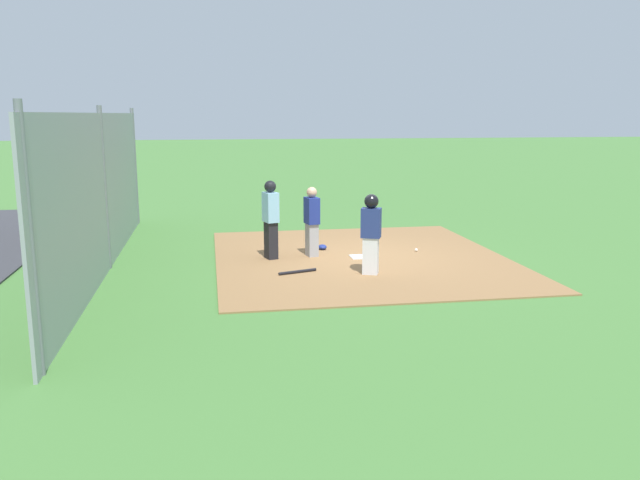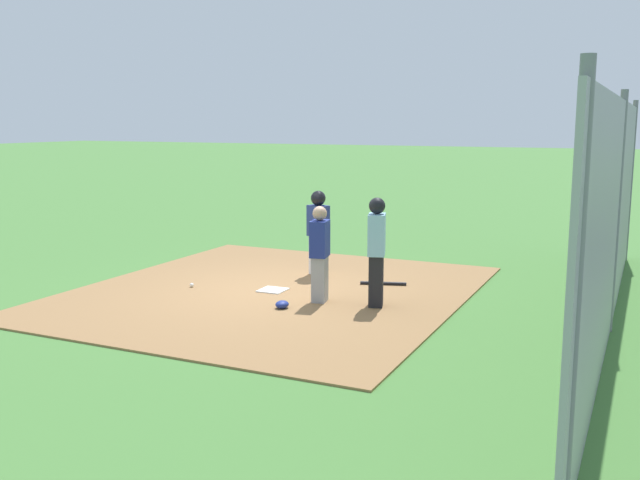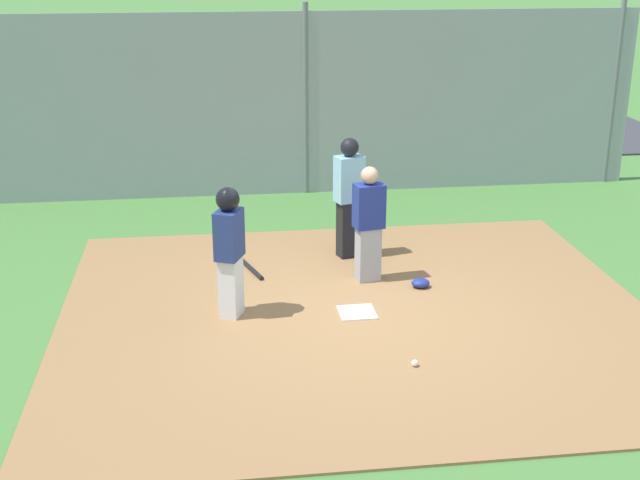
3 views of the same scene
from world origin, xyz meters
The scene contains 13 objects.
ground_plane centered at (0.00, 0.00, 0.00)m, with size 140.00×140.00×0.00m, color #477A38.
dirt_infield centered at (0.00, 0.00, 0.01)m, with size 7.20×6.40×0.03m, color olive.
home_plate centered at (0.00, 0.00, 0.04)m, with size 0.44×0.44×0.02m, color white.
catcher centered at (-0.32, -1.05, 0.84)m, with size 0.42×0.33×1.56m.
umpire centered at (-0.22, -1.98, 0.94)m, with size 0.44×0.36×1.73m.
runner centered at (1.52, -0.16, 0.94)m, with size 0.39×0.45×1.61m.
baseball_bat centered at (1.21, -1.59, 0.06)m, with size 0.06×0.06×0.82m, color black.
catcher_mask centered at (-0.96, -0.70, 0.09)m, with size 0.24×0.20×0.12m, color navy.
baseball centered at (-0.38, 1.42, 0.07)m, with size 0.07×0.07×0.07m, color white.
backstop_fence centered at (0.00, -5.41, 1.60)m, with size 12.00×0.10×3.35m.
parking_lot centered at (0.00, -9.85, 0.02)m, with size 18.00×5.20×0.04m, color #38383D.
parked_car_white centered at (-2.63, -10.50, 0.61)m, with size 4.24×1.96×1.28m.
parked_car_dark centered at (5.59, -9.64, 0.61)m, with size 4.38×2.27×1.28m.
Camera 3 is at (1.67, 9.27, 4.33)m, focal length 47.41 mm.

